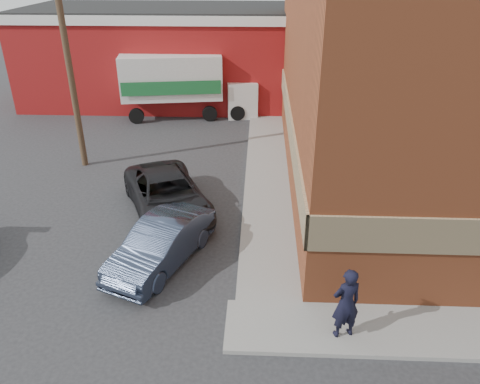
% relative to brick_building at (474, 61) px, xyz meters
% --- Properties ---
extents(ground, '(90.00, 90.00, 0.00)m').
position_rel_brick_building_xyz_m(ground, '(-8.50, -9.00, -4.68)').
color(ground, '#28282B').
rests_on(ground, ground).
extents(brick_building, '(14.25, 18.25, 9.36)m').
position_rel_brick_building_xyz_m(brick_building, '(0.00, 0.00, 0.00)').
color(brick_building, '#9D4A28').
rests_on(brick_building, ground).
extents(sidewalk_west, '(1.80, 18.00, 0.12)m').
position_rel_brick_building_xyz_m(sidewalk_west, '(-7.90, 0.00, -4.62)').
color(sidewalk_west, gray).
rests_on(sidewalk_west, ground).
extents(warehouse, '(16.30, 8.30, 5.60)m').
position_rel_brick_building_xyz_m(warehouse, '(-14.50, 11.00, -1.87)').
color(warehouse, maroon).
rests_on(warehouse, ground).
extents(utility_pole, '(2.00, 0.26, 9.00)m').
position_rel_brick_building_xyz_m(utility_pole, '(-16.00, 0.00, 0.06)').
color(utility_pole, '#4F3827').
rests_on(utility_pole, ground).
extents(man, '(0.80, 0.65, 1.92)m').
position_rel_brick_building_xyz_m(man, '(-6.13, -10.13, -3.60)').
color(man, black).
rests_on(man, sidewalk_south).
extents(sedan, '(2.97, 4.46, 1.39)m').
position_rel_brick_building_xyz_m(sedan, '(-11.10, -7.24, -3.99)').
color(sedan, '#2E374C').
rests_on(sedan, ground).
extents(suv_a, '(4.33, 5.76, 1.45)m').
position_rel_brick_building_xyz_m(suv_a, '(-11.48, -4.16, -3.96)').
color(suv_a, black).
rests_on(suv_a, ground).
extents(box_truck, '(7.40, 3.16, 3.54)m').
position_rel_brick_building_xyz_m(box_truck, '(-12.51, 7.09, -2.64)').
color(box_truck, silver).
rests_on(box_truck, ground).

